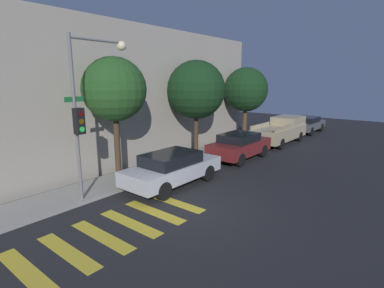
% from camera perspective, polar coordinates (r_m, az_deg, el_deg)
% --- Properties ---
extents(ground_plane, '(60.00, 60.00, 0.00)m').
position_cam_1_polar(ground_plane, '(10.71, -0.65, -12.38)').
color(ground_plane, black).
extents(sidewalk, '(26.00, 2.01, 0.14)m').
position_cam_1_polar(sidewalk, '(13.57, -14.54, -7.07)').
color(sidewalk, gray).
rests_on(sidewalk, ground).
extents(building_row, '(26.00, 6.00, 7.19)m').
position_cam_1_polar(building_row, '(16.64, -24.38, 8.15)').
color(building_row, '#A89E8E').
rests_on(building_row, ground).
extents(crosswalk, '(6.74, 2.60, 0.00)m').
position_cam_1_polar(crosswalk, '(9.46, -16.81, -16.45)').
color(crosswalk, gold).
rests_on(crosswalk, ground).
extents(traffic_light_pole, '(2.66, 0.56, 5.97)m').
position_cam_1_polar(traffic_light_pole, '(11.34, -19.16, 7.95)').
color(traffic_light_pole, slate).
rests_on(traffic_light_pole, ground).
extents(sedan_near_corner, '(4.58, 1.86, 1.45)m').
position_cam_1_polar(sedan_near_corner, '(12.76, -3.74, -4.56)').
color(sedan_near_corner, '#B7BABF').
rests_on(sedan_near_corner, ground).
extents(sedan_middle, '(4.23, 1.88, 1.50)m').
position_cam_1_polar(sedan_middle, '(17.15, 9.03, -0.26)').
color(sedan_middle, maroon).
rests_on(sedan_middle, ground).
extents(pickup_truck, '(5.43, 1.95, 1.79)m').
position_cam_1_polar(pickup_truck, '(22.30, 16.63, 2.55)').
color(pickup_truck, tan).
rests_on(pickup_truck, ground).
extents(sedan_far_end, '(4.42, 1.82, 1.36)m').
position_cam_1_polar(sedan_far_end, '(27.41, 21.04, 3.59)').
color(sedan_far_end, '#4C5156').
rests_on(sedan_far_end, ground).
extents(tree_near_corner, '(2.67, 2.67, 5.39)m').
position_cam_1_polar(tree_near_corner, '(13.02, -14.57, 9.94)').
color(tree_near_corner, '#42301E').
rests_on(tree_near_corner, ground).
extents(tree_midblock, '(3.24, 3.24, 5.52)m').
position_cam_1_polar(tree_midblock, '(16.88, 0.81, 10.26)').
color(tree_midblock, '#42301E').
rests_on(tree_midblock, ground).
extents(tree_far_end, '(3.06, 3.06, 5.30)m').
position_cam_1_polar(tree_far_end, '(21.57, 10.22, 10.12)').
color(tree_far_end, '#4C3823').
rests_on(tree_far_end, ground).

